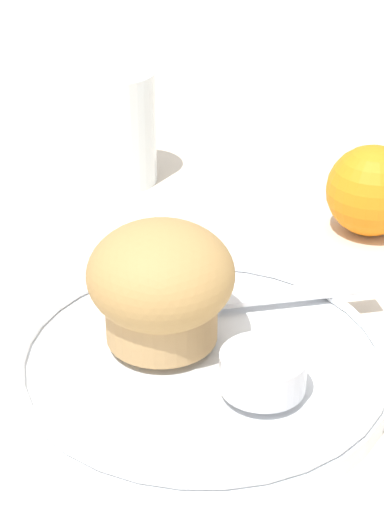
# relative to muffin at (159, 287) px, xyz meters

# --- Properties ---
(ground_plane) EXTENTS (3.00, 3.00, 0.00)m
(ground_plane) POSITION_rel_muffin_xyz_m (0.03, 0.00, -0.06)
(ground_plane) COLOR beige
(plate) EXTENTS (0.23, 0.23, 0.02)m
(plate) POSITION_rel_muffin_xyz_m (0.03, -0.00, -0.05)
(plate) COLOR white
(plate) RESTS_ON ground_plane
(muffin) EXTENTS (0.09, 0.09, 0.08)m
(muffin) POSITION_rel_muffin_xyz_m (0.00, 0.00, 0.00)
(muffin) COLOR tan
(muffin) RESTS_ON plate
(cream_ramekin) EXTENTS (0.05, 0.05, 0.02)m
(cream_ramekin) POSITION_rel_muffin_xyz_m (0.07, -0.03, -0.03)
(cream_ramekin) COLOR silver
(cream_ramekin) RESTS_ON plate
(berry_pair) EXTENTS (0.02, 0.01, 0.01)m
(berry_pair) POSITION_rel_muffin_xyz_m (0.00, 0.04, -0.03)
(berry_pair) COLOR maroon
(berry_pair) RESTS_ON plate
(butter_knife) EXTENTS (0.17, 0.10, 0.00)m
(butter_knife) POSITION_rel_muffin_xyz_m (0.04, 0.06, -0.04)
(butter_knife) COLOR silver
(butter_knife) RESTS_ON plate
(orange_fruit) EXTENTS (0.07, 0.07, 0.07)m
(orange_fruit) POSITION_rel_muffin_xyz_m (0.10, 0.23, -0.02)
(orange_fruit) COLOR orange
(orange_fruit) RESTS_ON ground_plane
(juice_glass) EXTENTS (0.08, 0.08, 0.10)m
(juice_glass) POSITION_rel_muffin_xyz_m (-0.14, 0.26, -0.01)
(juice_glass) COLOR silver
(juice_glass) RESTS_ON ground_plane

